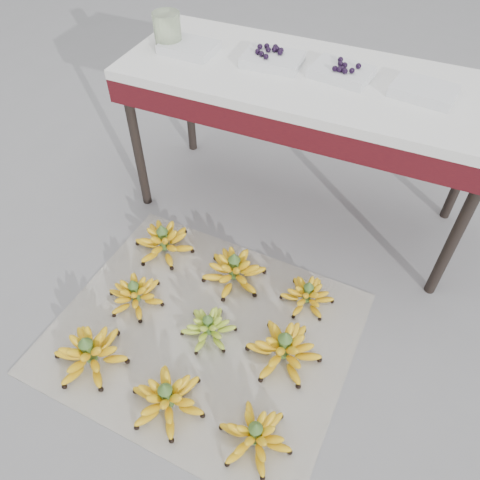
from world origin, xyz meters
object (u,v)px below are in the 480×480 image
at_px(bunch_mid_center, 208,327).
at_px(tray_far_right, 424,91).
at_px(bunch_front_left, 90,354).
at_px(bunch_back_right, 307,295).
at_px(tray_right, 342,72).
at_px(bunch_front_center, 167,399).
at_px(tray_far_left, 189,47).
at_px(vendor_table, 307,93).
at_px(bunch_mid_right, 284,349).
at_px(bunch_back_left, 164,242).
at_px(tray_left, 272,59).
at_px(glass_jar, 167,30).
at_px(bunch_back_center, 234,270).
at_px(bunch_front_right, 255,436).
at_px(newspaper_mat, 203,332).
at_px(bunch_mid_left, 135,294).

distance_m(bunch_mid_center, tray_far_right, 1.31).
height_order(bunch_front_left, bunch_back_right, bunch_front_left).
bearing_deg(tray_right, bunch_back_right, -77.89).
relative_size(bunch_back_right, tray_right, 0.98).
distance_m(bunch_front_center, tray_far_left, 1.53).
height_order(bunch_mid_center, vendor_table, vendor_table).
distance_m(bunch_front_center, bunch_mid_right, 0.50).
relative_size(bunch_back_left, vendor_table, 0.21).
bearing_deg(tray_right, tray_left, -178.12).
height_order(bunch_front_center, glass_jar, glass_jar).
relative_size(bunch_back_center, tray_left, 1.22).
height_order(bunch_mid_center, glass_jar, glass_jar).
bearing_deg(tray_right, bunch_mid_right, -82.01).
bearing_deg(bunch_back_right, vendor_table, 107.00).
distance_m(vendor_table, tray_far_left, 0.58).
distance_m(bunch_front_center, tray_far_right, 1.58).
bearing_deg(bunch_front_center, bunch_mid_right, 61.27).
height_order(bunch_front_right, bunch_mid_center, bunch_front_right).
bearing_deg(newspaper_mat, vendor_table, 83.82).
distance_m(bunch_back_center, tray_far_left, 1.05).
relative_size(bunch_mid_left, bunch_mid_right, 0.88).
bearing_deg(tray_right, bunch_back_center, -110.31).
bearing_deg(bunch_back_left, tray_right, 31.11).
relative_size(bunch_front_center, bunch_back_left, 0.99).
bearing_deg(bunch_front_right, tray_right, 94.64).
xyz_separation_m(newspaper_mat, bunch_front_center, (0.03, -0.35, 0.06)).
bearing_deg(bunch_back_center, tray_left, 92.94).
bearing_deg(bunch_back_center, bunch_mid_center, -90.64).
bearing_deg(tray_left, newspaper_mat, -85.16).
distance_m(newspaper_mat, tray_far_right, 1.36).
height_order(newspaper_mat, bunch_mid_left, bunch_mid_left).
distance_m(bunch_front_left, tray_far_left, 1.42).
distance_m(bunch_mid_right, glass_jar, 1.50).
bearing_deg(newspaper_mat, bunch_back_right, 42.80).
bearing_deg(bunch_mid_center, vendor_table, 74.28).
relative_size(newspaper_mat, tray_far_left, 4.95).
bearing_deg(glass_jar, bunch_front_center, -64.05).
bearing_deg(tray_far_left, bunch_back_left, -81.95).
relative_size(bunch_front_left, bunch_mid_right, 0.93).
relative_size(newspaper_mat, bunch_back_right, 4.69).
bearing_deg(bunch_back_center, bunch_back_right, -3.01).
bearing_deg(tray_far_right, tray_right, 177.24).
bearing_deg(bunch_mid_left, bunch_mid_center, 9.68).
xyz_separation_m(vendor_table, tray_far_left, (-0.57, -0.02, 0.11)).
xyz_separation_m(newspaper_mat, bunch_back_left, (-0.39, 0.35, 0.06)).
bearing_deg(tray_far_right, bunch_back_center, -133.62).
xyz_separation_m(bunch_mid_left, bunch_back_center, (0.36, 0.30, 0.01)).
distance_m(bunch_mid_left, tray_right, 1.32).
relative_size(bunch_front_center, bunch_back_center, 1.08).
relative_size(tray_left, tray_right, 0.97).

